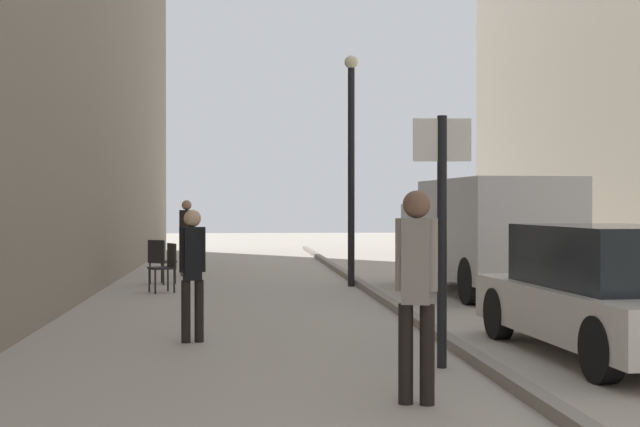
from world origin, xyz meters
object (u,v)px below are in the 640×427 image
(pedestrian_main_foreground, at_px, (192,266))
(lamp_post, at_px, (351,154))
(delivery_van, at_px, (485,232))
(street_sign_post, at_px, (442,218))
(pedestrian_far_crossing, at_px, (416,281))
(parked_car, at_px, (614,292))
(pedestrian_mid_block, at_px, (187,232))
(cafe_chair_near_window, at_px, (166,264))
(cafe_chair_by_doorway, at_px, (160,258))

(pedestrian_main_foreground, distance_m, lamp_post, 8.12)
(delivery_van, relative_size, street_sign_post, 2.08)
(pedestrian_far_crossing, bearing_deg, parked_car, 57.35)
(pedestrian_mid_block, xyz_separation_m, cafe_chair_near_window, (-0.17, -3.99, -0.49))
(street_sign_post, bearing_deg, cafe_chair_near_window, -63.64)
(delivery_van, height_order, cafe_chair_by_doorway, delivery_van)
(cafe_chair_near_window, bearing_deg, delivery_van, -120.26)
(lamp_post, bearing_deg, parked_car, -78.30)
(pedestrian_far_crossing, height_order, street_sign_post, street_sign_post)
(lamp_post, relative_size, cafe_chair_near_window, 5.06)
(delivery_van, xyz_separation_m, cafe_chair_by_doorway, (-6.32, 2.60, -0.62))
(pedestrian_main_foreground, relative_size, pedestrian_far_crossing, 0.90)
(parked_car, xyz_separation_m, cafe_chair_near_window, (-5.53, 7.88, -0.17))
(lamp_post, height_order, cafe_chair_near_window, lamp_post)
(delivery_van, height_order, lamp_post, lamp_post)
(street_sign_post, xyz_separation_m, cafe_chair_by_doorway, (-3.75, 10.22, -1.00))
(delivery_van, bearing_deg, parked_car, -97.21)
(parked_car, relative_size, street_sign_post, 1.65)
(delivery_van, bearing_deg, lamp_post, 140.36)
(pedestrian_mid_block, height_order, parked_car, pedestrian_mid_block)
(pedestrian_main_foreground, height_order, delivery_van, delivery_van)
(pedestrian_main_foreground, distance_m, cafe_chair_by_doorway, 8.33)
(pedestrian_main_foreground, bearing_deg, cafe_chair_by_doorway, 86.04)
(parked_car, distance_m, street_sign_post, 2.28)
(pedestrian_far_crossing, relative_size, cafe_chair_by_doorway, 1.92)
(cafe_chair_near_window, bearing_deg, pedestrian_far_crossing, 173.04)
(cafe_chair_near_window, height_order, cafe_chair_by_doorway, same)
(pedestrian_far_crossing, bearing_deg, pedestrian_main_foreground, 137.14)
(cafe_chair_near_window, bearing_deg, pedestrian_main_foreground, 164.41)
(pedestrian_far_crossing, relative_size, parked_car, 0.42)
(pedestrian_far_crossing, height_order, parked_car, pedestrian_far_crossing)
(lamp_post, distance_m, cafe_chair_by_doorway, 4.61)
(pedestrian_mid_block, xyz_separation_m, street_sign_post, (3.31, -12.39, 0.51))
(delivery_van, xyz_separation_m, lamp_post, (-2.34, 1.73, 1.55))
(pedestrian_far_crossing, distance_m, cafe_chair_near_window, 10.49)
(delivery_van, height_order, cafe_chair_near_window, delivery_van)
(cafe_chair_by_doorway, bearing_deg, street_sign_post, -33.52)
(delivery_van, relative_size, parked_car, 1.26)
(pedestrian_far_crossing, xyz_separation_m, lamp_post, (0.82, 11.03, 1.68))
(street_sign_post, bearing_deg, lamp_post, -87.48)
(pedestrian_mid_block, relative_size, street_sign_post, 0.69)
(pedestrian_mid_block, bearing_deg, pedestrian_main_foreground, 107.22)
(pedestrian_mid_block, distance_m, street_sign_post, 12.83)
(street_sign_post, xyz_separation_m, cafe_chair_near_window, (-3.47, 8.40, -1.00))
(street_sign_post, relative_size, lamp_post, 0.55)
(parked_car, relative_size, lamp_post, 0.90)
(pedestrian_main_foreground, height_order, cafe_chair_near_window, pedestrian_main_foreground)
(lamp_post, height_order, cafe_chair_by_doorway, lamp_post)
(delivery_van, xyz_separation_m, cafe_chair_near_window, (-6.04, 0.78, -0.62))
(street_sign_post, bearing_deg, parked_car, -161.77)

